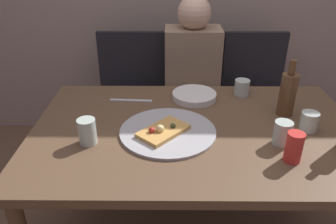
{
  "coord_description": "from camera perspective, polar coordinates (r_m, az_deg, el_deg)",
  "views": [
    {
      "loc": [
        -0.12,
        -1.31,
        1.5
      ],
      "look_at": [
        -0.13,
        0.06,
        0.77
      ],
      "focal_mm": 36.01,
      "sensor_mm": 36.0,
      "label": 1
    }
  ],
  "objects": [
    {
      "name": "dining_table",
      "position": [
        1.57,
        4.64,
        -5.03
      ],
      "size": [
        1.48,
        0.94,
        0.72
      ],
      "color": "brown",
      "rests_on": "ground_plane"
    },
    {
      "name": "pizza_tray",
      "position": [
        1.48,
        -0.03,
        -3.32
      ],
      "size": [
        0.42,
        0.42,
        0.01
      ],
      "primitive_type": "cylinder",
      "color": "#ADADB2",
      "rests_on": "dining_table"
    },
    {
      "name": "pizza_slice_last",
      "position": [
        1.46,
        -0.88,
        -3.17
      ],
      "size": [
        0.24,
        0.25,
        0.05
      ],
      "color": "tan",
      "rests_on": "pizza_tray"
    },
    {
      "name": "wine_bottle",
      "position": [
        1.69,
        19.59,
        2.96
      ],
      "size": [
        0.08,
        0.08,
        0.27
      ],
      "color": "brown",
      "rests_on": "dining_table"
    },
    {
      "name": "tumbler_near",
      "position": [
        1.61,
        22.77,
        -1.49
      ],
      "size": [
        0.08,
        0.08,
        0.09
      ],
      "primitive_type": "cylinder",
      "color": "#B7C6BC",
      "rests_on": "dining_table"
    },
    {
      "name": "tumbler_far",
      "position": [
        1.86,
        12.39,
        4.09
      ],
      "size": [
        0.08,
        0.08,
        0.08
      ],
      "primitive_type": "cylinder",
      "color": "#B7C6BC",
      "rests_on": "dining_table"
    },
    {
      "name": "wine_glass",
      "position": [
        1.46,
        18.8,
        -3.4
      ],
      "size": [
        0.07,
        0.07,
        0.1
      ],
      "primitive_type": "cylinder",
      "color": "#B7C6BC",
      "rests_on": "dining_table"
    },
    {
      "name": "short_glass",
      "position": [
        1.43,
        -13.52,
        -3.22
      ],
      "size": [
        0.08,
        0.08,
        0.11
      ],
      "primitive_type": "cylinder",
      "color": "#B7C6BC",
      "rests_on": "dining_table"
    },
    {
      "name": "soda_can",
      "position": [
        1.37,
        20.55,
        -5.59
      ],
      "size": [
        0.07,
        0.07,
        0.12
      ],
      "primitive_type": "cylinder",
      "color": "red",
      "rests_on": "dining_table"
    },
    {
      "name": "plate_stack",
      "position": [
        1.79,
        4.46,
        2.76
      ],
      "size": [
        0.23,
        0.23,
        0.03
      ],
      "primitive_type": "cylinder",
      "color": "white",
      "rests_on": "dining_table"
    },
    {
      "name": "table_knife",
      "position": [
        1.77,
        -6.26,
        1.95
      ],
      "size": [
        0.22,
        0.03,
        0.01
      ],
      "primitive_type": "cube",
      "rotation": [
        0.0,
        0.0,
        3.08
      ],
      "color": "#B7B7BC",
      "rests_on": "dining_table"
    },
    {
      "name": "chair_left",
      "position": [
        2.41,
        -6.63,
        3.72
      ],
      "size": [
        0.44,
        0.44,
        0.9
      ],
      "rotation": [
        0.0,
        0.0,
        3.14
      ],
      "color": "black",
      "rests_on": "ground_plane"
    },
    {
      "name": "chair_middle",
      "position": [
        2.4,
        3.89,
        3.7
      ],
      "size": [
        0.44,
        0.44,
        0.9
      ],
      "rotation": [
        0.0,
        0.0,
        3.14
      ],
      "color": "black",
      "rests_on": "ground_plane"
    },
    {
      "name": "chair_right",
      "position": [
        2.47,
        14.44,
        3.56
      ],
      "size": [
        0.44,
        0.44,
        0.9
      ],
      "rotation": [
        0.0,
        0.0,
        3.14
      ],
      "color": "black",
      "rests_on": "ground_plane"
    },
    {
      "name": "guest_in_sweater",
      "position": [
        2.21,
        4.2,
        5.11
      ],
      "size": [
        0.36,
        0.56,
        1.17
      ],
      "rotation": [
        0.0,
        0.0,
        3.14
      ],
      "color": "#937A60",
      "rests_on": "ground_plane"
    }
  ]
}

